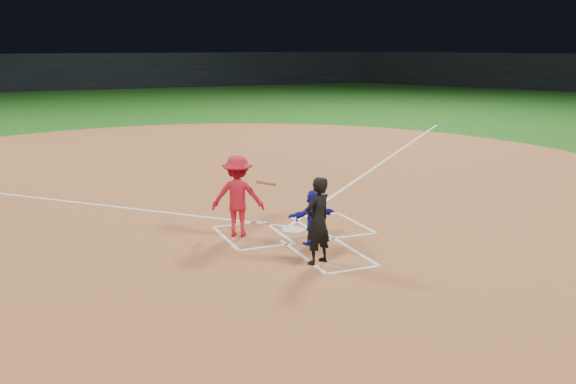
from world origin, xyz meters
name	(u,v)px	position (x,y,z in m)	size (l,w,h in m)	color
ground	(293,231)	(0.00, 0.00, 0.00)	(120.00, 120.00, 0.00)	#174E13
home_plate_dirt	(217,179)	(0.00, 6.00, 0.01)	(28.00, 28.00, 0.01)	#955631
stadium_wall_far	(81,72)	(0.00, 48.00, 1.60)	(80.00, 1.20, 3.20)	black
home_plate	(293,230)	(0.00, 0.00, 0.02)	(0.60, 0.60, 0.02)	silver
catcher	(314,217)	(-0.01, -1.09, 0.59)	(1.07, 0.34, 1.16)	#131AA0
umpire	(318,221)	(-0.45, -2.20, 0.85)	(0.61, 0.40, 1.67)	black
chalk_markings	(224,183)	(0.00, 5.29, 0.01)	(28.35, 17.32, 0.01)	white
batter_at_plate	(238,196)	(-1.26, 0.11, 0.89)	(1.58, 1.06, 1.75)	red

